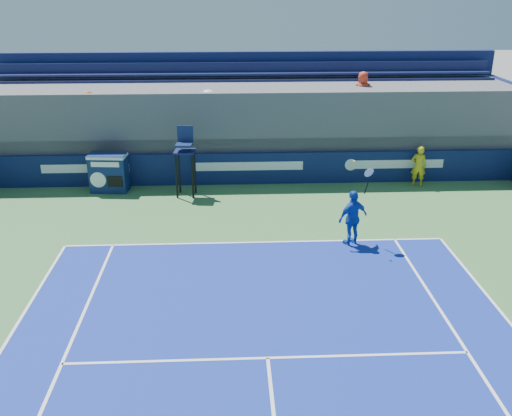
{
  "coord_description": "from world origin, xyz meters",
  "views": [
    {
      "loc": [
        -0.68,
        -3.14,
        7.12
      ],
      "look_at": [
        0.0,
        11.5,
        1.25
      ],
      "focal_mm": 40.0,
      "sensor_mm": 36.0,
      "label": 1
    }
  ],
  "objects_px": {
    "umpire_chair": "(185,154)",
    "tennis_player": "(353,218)",
    "match_clock": "(109,172)",
    "ball_person": "(419,166)"
  },
  "relations": [
    {
      "from": "umpire_chair",
      "to": "tennis_player",
      "type": "bearing_deg",
      "value": -40.46
    },
    {
      "from": "umpire_chair",
      "to": "ball_person",
      "type": "bearing_deg",
      "value": 4.03
    },
    {
      "from": "ball_person",
      "to": "umpire_chair",
      "type": "xyz_separation_m",
      "value": [
        -8.48,
        -0.6,
        0.76
      ]
    },
    {
      "from": "ball_person",
      "to": "tennis_player",
      "type": "height_order",
      "value": "tennis_player"
    },
    {
      "from": "match_clock",
      "to": "tennis_player",
      "type": "distance_m",
      "value": 9.21
    },
    {
      "from": "match_clock",
      "to": "umpire_chair",
      "type": "xyz_separation_m",
      "value": [
        2.8,
        -0.55,
        0.79
      ]
    },
    {
      "from": "match_clock",
      "to": "umpire_chair",
      "type": "relative_size",
      "value": 0.56
    },
    {
      "from": "ball_person",
      "to": "match_clock",
      "type": "height_order",
      "value": "ball_person"
    },
    {
      "from": "tennis_player",
      "to": "match_clock",
      "type": "bearing_deg",
      "value": 148.25
    },
    {
      "from": "match_clock",
      "to": "tennis_player",
      "type": "height_order",
      "value": "tennis_player"
    }
  ]
}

